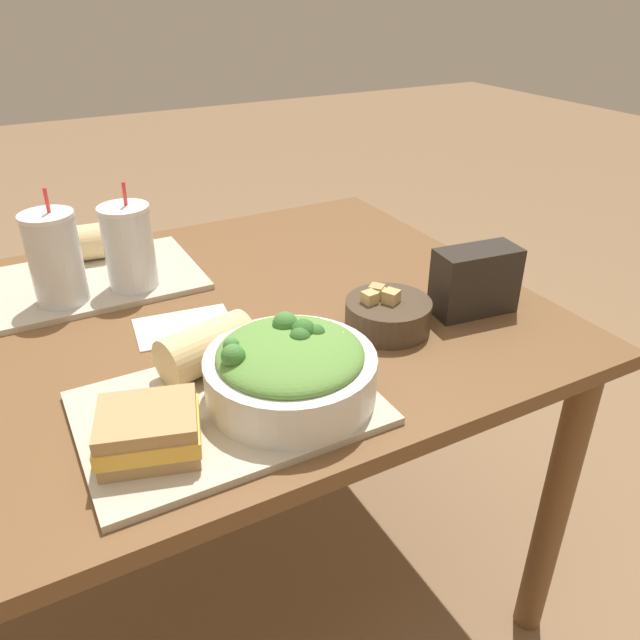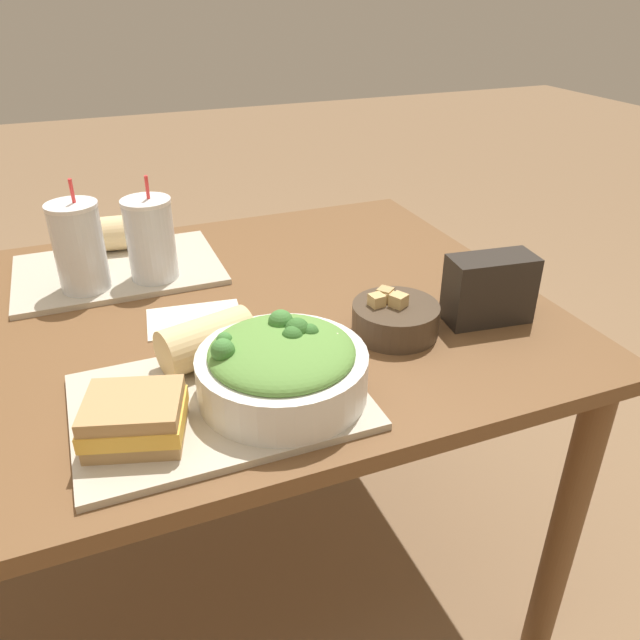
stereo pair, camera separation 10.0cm
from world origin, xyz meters
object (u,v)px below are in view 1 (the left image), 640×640
Objects in this scene: drink_cup_dark at (56,261)px; chip_bag at (475,281)px; drink_cup_red at (130,250)px; napkin_folded at (184,327)px; salad_bowl at (290,368)px; baguette_far at (79,243)px; soup_bowl at (388,313)px; baguette_near at (208,347)px; sandwich_near at (149,431)px.

drink_cup_dark reaches higher than chip_bag.
chip_bag is at bearing -35.72° from drink_cup_red.
drink_cup_dark reaches higher than napkin_folded.
salad_bowl is 0.31m from napkin_folded.
baguette_far is 0.20m from drink_cup_red.
soup_bowl is 0.72× the size of drink_cup_red.
napkin_folded is at bearing -78.23° from drink_cup_red.
baguette_near reaches higher than napkin_folded.
napkin_folded is at bearing 82.39° from sandwich_near.
drink_cup_red is at bearing -9.93° from baguette_near.
drink_cup_dark reaches higher than salad_bowl.
baguette_far is at bearing -4.26° from baguette_near.
drink_cup_red is (0.07, -0.19, 0.04)m from baguette_far.
drink_cup_red is at bearing 95.28° from sandwich_near.
baguette_far is (-0.44, 0.56, 0.02)m from soup_bowl.
drink_cup_red is 0.67m from chip_bag.
drink_cup_dark is at bearing 10.18° from baguette_near.
chip_bag is at bearing 27.19° from sandwich_near.
soup_bowl reaches higher than napkin_folded.
baguette_near is at bearing -176.80° from chip_bag.
soup_bowl is 1.30× the size of baguette_far.
napkin_folded is at bearing 103.91° from salad_bowl.
drink_cup_dark reaches higher than baguette_far.
salad_bowl reaches higher than soup_bowl.
baguette_far is at bearing 143.74° from chip_bag.
soup_bowl is 0.53m from drink_cup_red.
drink_cup_dark is at bearing 166.79° from baguette_far.
soup_bowl is at bearing -135.62° from baguette_far.
napkin_folded is (-0.33, 0.18, -0.03)m from soup_bowl.
baguette_near is 0.52m from chip_bag.
drink_cup_red reaches higher than napkin_folded.
baguette_near is at bearing 122.59° from salad_bowl.
salad_bowl is 2.14× the size of baguette_far.
napkin_folded is (0.11, -0.38, -0.05)m from baguette_far.
salad_bowl is 0.50m from drink_cup_red.
drink_cup_red is at bearing 151.15° from chip_bag.
baguette_near is 0.87× the size of napkin_folded.
sandwich_near is at bearing -101.51° from drink_cup_red.
chip_bag is at bearing -21.51° from napkin_folded.
drink_cup_dark is (-0.03, 0.51, 0.05)m from sandwich_near.
baguette_far is 0.53× the size of drink_cup_dark.
baguette_far is (-0.10, 0.55, -0.00)m from baguette_near.
baguette_near reaches higher than sandwich_near.
drink_cup_dark is at bearing 180.00° from drink_cup_red.
salad_bowl is at bearing -155.22° from soup_bowl.
napkin_folded is (0.01, 0.17, -0.05)m from baguette_near.
drink_cup_dark is at bearing 110.44° from sandwich_near.
sandwich_near is 0.96× the size of chip_bag.
napkin_folded is at bearing 165.37° from chip_bag.
drink_cup_dark reaches higher than soup_bowl.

